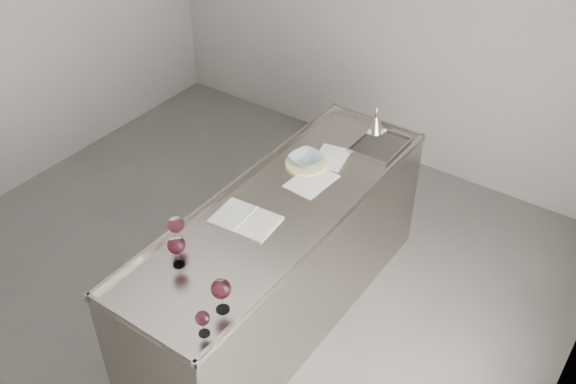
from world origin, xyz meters
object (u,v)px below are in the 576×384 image
Objects in this scene: wine_glass_left at (176,225)px; wine_glass_middle at (176,246)px; notebook at (246,219)px; wine_funnel at (375,124)px; ceramic_bowl at (306,159)px; wine_glass_right at (221,290)px; counter at (282,262)px; wine_glass_small at (203,319)px.

wine_glass_left is 0.17m from wine_glass_middle.
wine_funnel is at bearing 79.08° from notebook.
wine_glass_left is 0.98× the size of wine_glass_middle.
wine_funnel reaches higher than ceramic_bowl.
wine_funnel is (0.20, 1.82, -0.08)m from wine_glass_middle.
wine_glass_right is 0.51× the size of notebook.
counter is 16.48× the size of wine_glass_small.
wine_glass_right is (0.40, -0.11, 0.00)m from wine_glass_middle.
wine_glass_left is 1.73m from wine_funnel.
wine_glass_small is 0.73× the size of wine_funnel.
wine_glass_small is 0.88m from notebook.
wine_funnel reaches higher than wine_glass_middle.
wine_glass_middle is at bearing -46.19° from wine_glass_left.
wine_funnel is at bearing 95.96° from wine_glass_right.
notebook is 1.98× the size of wine_funnel.
wine_glass_small is (0.27, -1.03, 0.57)m from counter.
ceramic_bowl is at bearing 87.39° from notebook.
wine_funnel is at bearing 83.66° from wine_glass_middle.
wine_glass_small reaches higher than counter.
wine_glass_small is at bearing -75.00° from counter.
counter is 0.54m from notebook.
wine_glass_small is (0.55, -0.41, -0.03)m from wine_glass_left.
wine_glass_left is (-0.28, -0.62, 0.60)m from counter.
wine_glass_middle is 0.53m from notebook.
wine_glass_right is 1.37× the size of wine_glass_small.
wine_glass_small is at bearing -83.82° from wine_funnel.
wine_funnel is at bearing 79.25° from wine_glass_left.
wine_funnel reaches higher than wine_glass_small.
wine_glass_left is at bearing -98.32° from ceramic_bowl.
wine_glass_small is at bearing -81.29° from wine_glass_right.
wine_glass_middle is at bearing -101.81° from notebook.
wine_glass_left is 1.08m from ceramic_bowl.
wine_funnel reaches higher than notebook.
ceramic_bowl is at bearing 105.00° from wine_glass_small.
counter reaches higher than notebook.
ceramic_bowl reaches higher than notebook.
wine_glass_right is at bearing -84.04° from wine_funnel.
wine_glass_left is 0.91× the size of ceramic_bowl.
counter is 6.09× the size of notebook.
wine_glass_left is at bearing 143.37° from wine_glass_small.
wine_glass_middle is 0.97× the size of wine_glass_right.
wine_glass_middle is 0.97× the size of wine_funnel.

